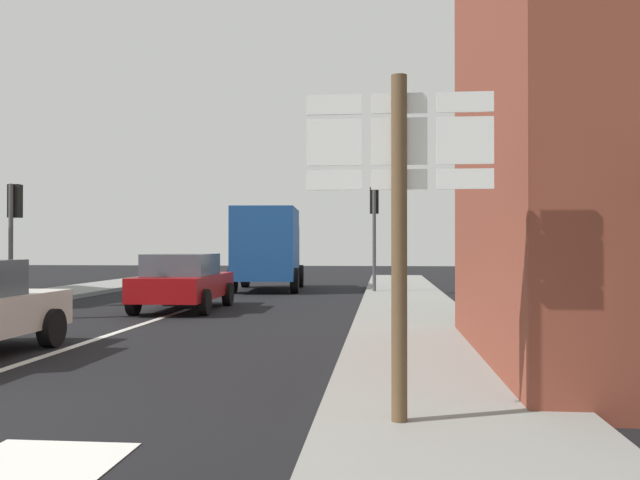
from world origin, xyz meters
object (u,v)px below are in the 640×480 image
object	(u,v)px
sedan_far	(183,281)
traffic_light_far_right	(374,215)
delivery_truck	(268,246)
traffic_light_near_left	(14,216)
route_sign_post	(399,210)

from	to	relation	value
sedan_far	traffic_light_far_right	world-z (taller)	traffic_light_far_right
delivery_truck	traffic_light_near_left	world-z (taller)	traffic_light_near_left
traffic_light_near_left	route_sign_post	bearing A→B (deg)	-48.43
route_sign_post	traffic_light_far_right	bearing A→B (deg)	91.53
delivery_truck	route_sign_post	distance (m)	19.54
traffic_light_far_right	route_sign_post	bearing A→B (deg)	-88.47
traffic_light_far_right	traffic_light_near_left	world-z (taller)	traffic_light_far_right
route_sign_post	traffic_light_far_right	xyz separation A→B (m)	(-0.46, 17.13, 0.72)
sedan_far	route_sign_post	size ratio (longest dim) A/B	1.32
delivery_truck	traffic_light_far_right	world-z (taller)	traffic_light_far_right
delivery_truck	traffic_light_near_left	xyz separation A→B (m)	(-5.63, -7.63, 0.83)
sedan_far	delivery_truck	size ratio (longest dim) A/B	0.82
traffic_light_far_right	sedan_far	bearing A→B (deg)	-129.42
sedan_far	traffic_light_far_right	bearing A→B (deg)	50.58
traffic_light_far_right	traffic_light_near_left	distance (m)	11.23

